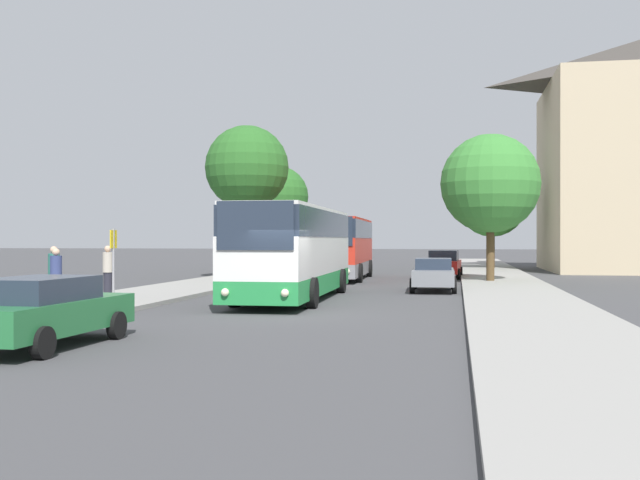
% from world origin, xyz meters
% --- Properties ---
extents(ground_plane, '(300.00, 300.00, 0.00)m').
position_xyz_m(ground_plane, '(0.00, 0.00, 0.00)').
color(ground_plane, '#424244').
rests_on(ground_plane, ground).
extents(sidewalk_left, '(4.00, 120.00, 0.15)m').
position_xyz_m(sidewalk_left, '(-7.00, 0.00, 0.07)').
color(sidewalk_left, gray).
rests_on(sidewalk_left, ground_plane).
extents(sidewalk_right, '(4.00, 120.00, 0.15)m').
position_xyz_m(sidewalk_right, '(7.00, 0.00, 0.07)').
color(sidewalk_right, gray).
rests_on(sidewalk_right, ground_plane).
extents(bus_front, '(3.03, 11.86, 3.38)m').
position_xyz_m(bus_front, '(-1.18, 5.26, 1.81)').
color(bus_front, '#238942').
rests_on(bus_front, ground_plane).
extents(bus_middle, '(2.98, 10.35, 3.37)m').
position_xyz_m(bus_middle, '(-1.48, 19.24, 1.80)').
color(bus_middle, gray).
rests_on(bus_middle, ground_plane).
extents(parked_car_left_curb, '(2.07, 4.69, 1.45)m').
position_xyz_m(parked_car_left_curb, '(-3.62, -7.73, 0.76)').
color(parked_car_left_curb, '#236B38').
rests_on(parked_car_left_curb, ground_plane).
extents(parked_car_right_near, '(1.96, 4.43, 1.41)m').
position_xyz_m(parked_car_right_near, '(3.78, 10.51, 0.74)').
color(parked_car_right_near, slate).
rests_on(parked_car_right_near, ground_plane).
extents(parked_car_right_far, '(2.15, 4.28, 1.60)m').
position_xyz_m(parked_car_right_far, '(4.03, 21.45, 0.82)').
color(parked_car_right_far, red).
rests_on(parked_car_right_far, ground_plane).
extents(bus_stop_sign, '(0.08, 0.45, 2.43)m').
position_xyz_m(bus_stop_sign, '(-6.36, 1.15, 1.66)').
color(bus_stop_sign, gray).
rests_on(bus_stop_sign, sidewalk_left).
extents(pedestrian_waiting_near, '(0.36, 0.36, 1.85)m').
position_xyz_m(pedestrian_waiting_near, '(-8.27, 0.75, 1.09)').
color(pedestrian_waiting_near, '#23232D').
rests_on(pedestrian_waiting_near, sidewalk_left).
extents(pedestrian_waiting_far, '(0.36, 0.36, 1.80)m').
position_xyz_m(pedestrian_waiting_far, '(-7.58, -0.31, 1.06)').
color(pedestrian_waiting_far, '#23232D').
rests_on(pedestrian_waiting_far, sidewalk_left).
extents(pedestrian_walking_back, '(0.36, 0.36, 1.85)m').
position_xyz_m(pedestrian_walking_back, '(-7.70, 3.45, 1.09)').
color(pedestrian_walking_back, '#23232D').
rests_on(pedestrian_walking_back, sidewalk_left).
extents(tree_left_near, '(4.62, 4.62, 8.37)m').
position_xyz_m(tree_left_near, '(-6.65, 18.08, 6.18)').
color(tree_left_near, brown).
rests_on(tree_left_near, sidewalk_left).
extents(tree_left_far, '(4.42, 4.42, 7.41)m').
position_xyz_m(tree_left_far, '(-8.04, 31.14, 5.33)').
color(tree_left_far, '#513D23').
rests_on(tree_left_far, sidewalk_left).
extents(tree_right_near, '(4.99, 4.99, 7.25)m').
position_xyz_m(tree_right_near, '(7.29, 33.99, 4.89)').
color(tree_right_near, '#47331E').
rests_on(tree_right_near, sidewalk_right).
extents(tree_right_mid, '(4.97, 4.97, 7.37)m').
position_xyz_m(tree_right_mid, '(6.42, 16.62, 5.02)').
color(tree_right_mid, '#513D23').
rests_on(tree_right_mid, sidewalk_right).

